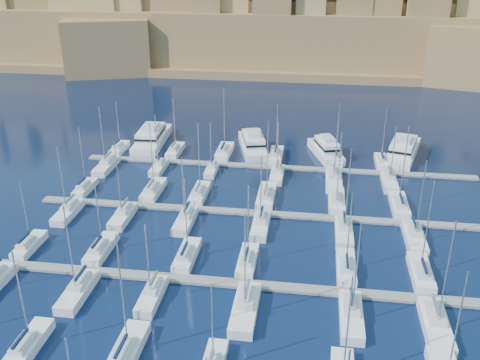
% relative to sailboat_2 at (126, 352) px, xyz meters
% --- Properties ---
extents(ground, '(600.00, 600.00, 0.00)m').
position_rel_sailboat_2_xyz_m(ground, '(12.52, 28.22, -0.77)').
color(ground, '#081532').
rests_on(ground, ground).
extents(pontoon_mid_near, '(84.00, 2.00, 0.40)m').
position_rel_sailboat_2_xyz_m(pontoon_mid_near, '(12.52, 16.22, -0.57)').
color(pontoon_mid_near, slate).
rests_on(pontoon_mid_near, ground).
extents(pontoon_mid_far, '(84.00, 2.00, 0.40)m').
position_rel_sailboat_2_xyz_m(pontoon_mid_far, '(12.52, 38.22, -0.57)').
color(pontoon_mid_far, slate).
rests_on(pontoon_mid_far, ground).
extents(pontoon_far, '(84.00, 2.00, 0.40)m').
position_rel_sailboat_2_xyz_m(pontoon_far, '(12.52, 60.22, -0.57)').
color(pontoon_far, slate).
rests_on(pontoon_far, ground).
extents(sailboat_1, '(2.61, 8.71, 13.72)m').
position_rel_sailboat_2_xyz_m(sailboat_1, '(-12.04, -0.54, -0.03)').
color(sailboat_1, white).
rests_on(sailboat_1, ground).
extents(sailboat_2, '(2.94, 9.81, 16.47)m').
position_rel_sailboat_2_xyz_m(sailboat_2, '(0.00, 0.00, 0.00)').
color(sailboat_2, white).
rests_on(sailboat_2, ground).
extents(sailboat_12, '(2.40, 8.01, 11.82)m').
position_rel_sailboat_2_xyz_m(sailboat_12, '(-23.42, 21.12, -0.05)').
color(sailboat_12, white).
rests_on(sailboat_12, ground).
extents(sailboat_13, '(2.70, 9.01, 12.32)m').
position_rel_sailboat_2_xyz_m(sailboat_13, '(-11.66, 21.61, -0.04)').
color(sailboat_13, white).
rests_on(sailboat_13, ground).
extents(sailboat_14, '(2.73, 9.10, 13.71)m').
position_rel_sailboat_2_xyz_m(sailboat_14, '(2.11, 21.65, -0.03)').
color(sailboat_14, white).
rests_on(sailboat_14, ground).
extents(sailboat_15, '(2.61, 8.71, 13.27)m').
position_rel_sailboat_2_xyz_m(sailboat_15, '(11.53, 21.46, -0.04)').
color(sailboat_15, white).
rests_on(sailboat_15, ground).
extents(sailboat_16, '(2.75, 9.17, 12.96)m').
position_rel_sailboat_2_xyz_m(sailboat_16, '(26.18, 21.69, -0.03)').
color(sailboat_16, white).
rests_on(sailboat_16, ground).
extents(sailboat_17, '(2.87, 9.57, 15.48)m').
position_rel_sailboat_2_xyz_m(sailboat_17, '(36.93, 21.88, -0.01)').
color(sailboat_17, white).
rests_on(sailboat_17, ground).
extents(sailboat_19, '(2.82, 9.39, 14.48)m').
position_rel_sailboat_2_xyz_m(sailboat_19, '(-10.62, 10.64, -0.02)').
color(sailboat_19, white).
rests_on(sailboat_19, ground).
extents(sailboat_20, '(2.52, 8.39, 12.23)m').
position_rel_sailboat_2_xyz_m(sailboat_20, '(-0.26, 11.13, -0.05)').
color(sailboat_20, white).
rests_on(sailboat_20, ground).
extents(sailboat_21, '(3.16, 10.55, 15.43)m').
position_rel_sailboat_2_xyz_m(sailboat_21, '(12.75, 10.07, -0.00)').
color(sailboat_21, white).
rests_on(sailboat_21, ground).
extents(sailboat_22, '(2.92, 9.72, 14.86)m').
position_rel_sailboat_2_xyz_m(sailboat_22, '(26.42, 10.48, -0.01)').
color(sailboat_22, white).
rests_on(sailboat_22, ground).
extents(sailboat_23, '(3.08, 10.28, 16.18)m').
position_rel_sailboat_2_xyz_m(sailboat_23, '(36.83, 10.20, 0.00)').
color(sailboat_23, white).
rests_on(sailboat_23, ground).
extents(sailboat_24, '(2.35, 7.83, 13.33)m').
position_rel_sailboat_2_xyz_m(sailboat_24, '(-23.41, 43.03, -0.04)').
color(sailboat_24, white).
rests_on(sailboat_24, ground).
extents(sailboat_25, '(2.89, 9.64, 14.46)m').
position_rel_sailboat_2_xyz_m(sailboat_25, '(-9.84, 43.92, -0.02)').
color(sailboat_25, white).
rests_on(sailboat_25, ground).
extents(sailboat_26, '(2.77, 9.24, 14.97)m').
position_rel_sailboat_2_xyz_m(sailboat_26, '(-0.65, 43.72, -0.02)').
color(sailboat_26, white).
rests_on(sailboat_26, ground).
extents(sailboat_27, '(3.15, 10.49, 15.59)m').
position_rel_sailboat_2_xyz_m(sailboat_27, '(12.14, 44.34, -0.00)').
color(sailboat_27, white).
rests_on(sailboat_27, ground).
extents(sailboat_28, '(2.98, 9.92, 14.35)m').
position_rel_sailboat_2_xyz_m(sailboat_28, '(25.27, 44.06, -0.02)').
color(sailboat_28, white).
rests_on(sailboat_28, ground).
extents(sailboat_29, '(2.94, 9.79, 16.05)m').
position_rel_sailboat_2_xyz_m(sailboat_29, '(36.62, 43.99, -0.00)').
color(sailboat_29, white).
rests_on(sailboat_29, ground).
extents(sailboat_30, '(2.66, 8.87, 13.48)m').
position_rel_sailboat_2_xyz_m(sailboat_30, '(-22.29, 32.89, -0.03)').
color(sailboat_30, white).
rests_on(sailboat_30, ground).
extents(sailboat_31, '(2.68, 8.94, 15.03)m').
position_rel_sailboat_2_xyz_m(sailboat_31, '(-12.04, 32.86, -0.02)').
color(sailboat_31, white).
rests_on(sailboat_31, ground).
extents(sailboat_32, '(2.75, 9.16, 12.94)m').
position_rel_sailboat_2_xyz_m(sailboat_32, '(-0.76, 32.75, -0.04)').
color(sailboat_32, white).
rests_on(sailboat_32, ground).
extents(sailboat_33, '(2.73, 9.11, 13.95)m').
position_rel_sailboat_2_xyz_m(sailboat_33, '(12.31, 32.77, -0.03)').
color(sailboat_33, white).
rests_on(sailboat_33, ground).
extents(sailboat_34, '(2.83, 9.45, 15.86)m').
position_rel_sailboat_2_xyz_m(sailboat_34, '(26.24, 32.61, -0.01)').
color(sailboat_34, white).
rests_on(sailboat_34, ground).
extents(sailboat_35, '(3.00, 10.00, 14.78)m').
position_rel_sailboat_2_xyz_m(sailboat_35, '(37.55, 32.34, -0.01)').
color(sailboat_35, white).
rests_on(sailboat_35, ground).
extents(sailboat_36, '(2.44, 8.13, 12.02)m').
position_rel_sailboat_2_xyz_m(sailboat_36, '(-24.39, 65.17, -0.05)').
color(sailboat_36, white).
rests_on(sailboat_36, ground).
extents(sailboat_37, '(2.67, 8.88, 13.29)m').
position_rel_sailboat_2_xyz_m(sailboat_37, '(-11.10, 65.55, -0.03)').
color(sailboat_37, white).
rests_on(sailboat_37, ground).
extents(sailboat_38, '(3.12, 10.39, 15.73)m').
position_rel_sailboat_2_xyz_m(sailboat_38, '(0.26, 66.29, -0.00)').
color(sailboat_38, white).
rests_on(sailboat_38, ground).
extents(sailboat_39, '(2.86, 9.52, 12.77)m').
position_rel_sailboat_2_xyz_m(sailboat_39, '(12.25, 65.86, -0.03)').
color(sailboat_39, white).
rests_on(sailboat_39, ground).
extents(sailboat_40, '(2.75, 9.18, 13.68)m').
position_rel_sailboat_2_xyz_m(sailboat_40, '(25.59, 65.69, -0.03)').
color(sailboat_40, white).
rests_on(sailboat_40, ground).
extents(sailboat_41, '(2.47, 8.24, 13.25)m').
position_rel_sailboat_2_xyz_m(sailboat_41, '(35.40, 65.23, -0.04)').
color(sailboat_41, white).
rests_on(sailboat_41, ground).
extents(sailboat_42, '(2.89, 9.65, 14.20)m').
position_rel_sailboat_2_xyz_m(sailboat_42, '(-23.43, 54.51, -0.02)').
color(sailboat_42, white).
rests_on(sailboat_42, ground).
extents(sailboat_43, '(2.42, 8.07, 12.89)m').
position_rel_sailboat_2_xyz_m(sailboat_43, '(-11.97, 55.29, -0.04)').
color(sailboat_43, white).
rests_on(sailboat_43, ground).
extents(sailboat_44, '(2.16, 7.21, 11.48)m').
position_rel_sailboat_2_xyz_m(sailboat_44, '(-0.57, 55.71, -0.06)').
color(sailboat_44, white).
rests_on(sailboat_44, ground).
extents(sailboat_45, '(2.61, 8.69, 12.39)m').
position_rel_sailboat_2_xyz_m(sailboat_45, '(13.33, 54.98, -0.04)').
color(sailboat_45, white).
rests_on(sailboat_45, ground).
extents(sailboat_46, '(3.18, 10.62, 15.12)m').
position_rel_sailboat_2_xyz_m(sailboat_46, '(24.92, 54.04, -0.00)').
color(sailboat_46, white).
rests_on(sailboat_46, ground).
extents(sailboat_47, '(2.80, 9.33, 12.76)m').
position_rel_sailboat_2_xyz_m(sailboat_47, '(35.97, 54.67, -0.03)').
color(sailboat_47, white).
rests_on(sailboat_47, ground).
extents(motor_yacht_a, '(6.99, 19.88, 5.25)m').
position_rel_sailboat_2_xyz_m(motor_yacht_a, '(-18.29, 71.12, 0.96)').
color(motor_yacht_a, white).
rests_on(motor_yacht_a, ground).
extents(motor_yacht_b, '(9.16, 17.93, 5.25)m').
position_rel_sailboat_2_xyz_m(motor_yacht_b, '(6.50, 69.98, 0.96)').
color(motor_yacht_b, white).
rests_on(motor_yacht_b, ground).
extents(motor_yacht_c, '(8.63, 15.12, 5.25)m').
position_rel_sailboat_2_xyz_m(motor_yacht_c, '(23.40, 68.69, 0.96)').
color(motor_yacht_c, white).
rests_on(motor_yacht_c, ground).
extents(motor_yacht_d, '(10.51, 19.67, 5.25)m').
position_rel_sailboat_2_xyz_m(motor_yacht_d, '(40.62, 70.78, 0.96)').
color(motor_yacht_d, white).
rests_on(motor_yacht_d, ground).
extents(fortified_city, '(460.00, 108.95, 59.52)m').
position_rel_sailboat_2_xyz_m(fortified_city, '(12.33, 183.48, 13.97)').
color(fortified_city, brown).
rests_on(fortified_city, ground).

